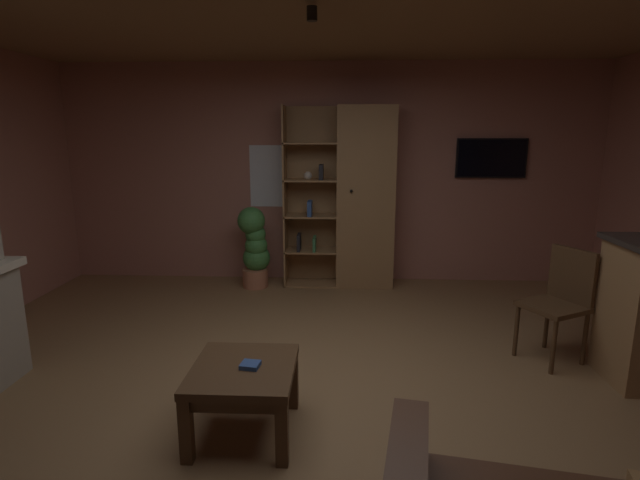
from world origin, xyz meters
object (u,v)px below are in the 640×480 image
(table_book_0, at_px, (250,365))
(wall_mounted_tv, at_px, (491,158))
(bookshelf_cabinet, at_px, (358,199))
(dining_chair, at_px, (561,297))
(coffee_table, at_px, (244,379))
(potted_floor_plant, at_px, (255,246))

(table_book_0, bearing_deg, wall_mounted_tv, 55.05)
(bookshelf_cabinet, relative_size, dining_chair, 2.32)
(coffee_table, relative_size, potted_floor_plant, 0.69)
(coffee_table, distance_m, wall_mounted_tv, 4.23)
(potted_floor_plant, height_order, wall_mounted_tv, wall_mounted_tv)
(dining_chair, xyz_separation_m, wall_mounted_tv, (0.01, 2.17, 1.00))
(bookshelf_cabinet, relative_size, table_book_0, 19.49)
(dining_chair, distance_m, wall_mounted_tv, 2.39)
(bookshelf_cabinet, xyz_separation_m, potted_floor_plant, (-1.23, -0.15, -0.56))
(bookshelf_cabinet, xyz_separation_m, coffee_table, (-0.78, -3.10, -0.70))
(bookshelf_cabinet, relative_size, coffee_table, 3.17)
(table_book_0, relative_size, potted_floor_plant, 0.11)
(table_book_0, xyz_separation_m, potted_floor_plant, (-0.50, 2.96, 0.04))
(bookshelf_cabinet, bearing_deg, table_book_0, -103.22)
(coffee_table, bearing_deg, bookshelf_cabinet, 75.94)
(dining_chair, distance_m, potted_floor_plant, 3.35)
(bookshelf_cabinet, height_order, potted_floor_plant, bookshelf_cabinet)
(wall_mounted_tv, bearing_deg, dining_chair, -90.18)
(coffee_table, xyz_separation_m, dining_chair, (2.36, 1.14, 0.17))
(dining_chair, height_order, wall_mounted_tv, wall_mounted_tv)
(coffee_table, distance_m, potted_floor_plant, 2.99)
(potted_floor_plant, bearing_deg, table_book_0, -80.44)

